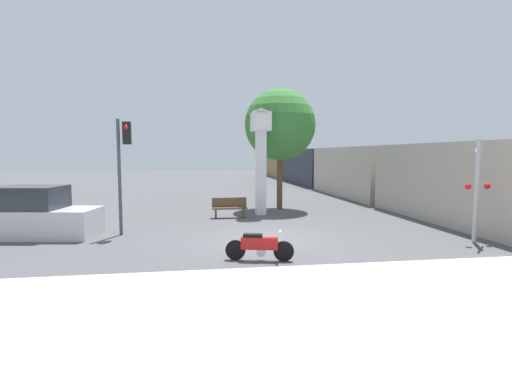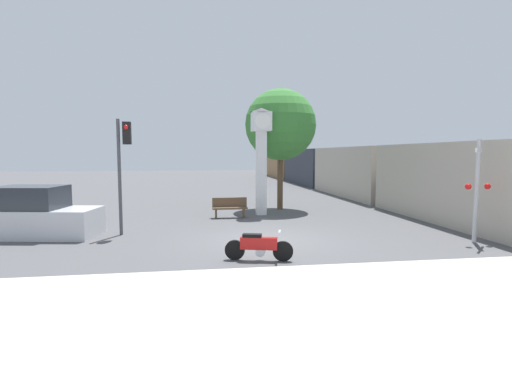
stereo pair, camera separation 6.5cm
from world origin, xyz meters
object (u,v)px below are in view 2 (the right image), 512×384
Objects in this scene: parked_car at (35,216)px; bench at (230,207)px; railroad_crossing_signal at (477,186)px; street_tree at (280,125)px; motorcycle at (259,246)px; clock_tower at (261,145)px; traffic_light at (123,156)px; freight_train at (330,169)px.

bench is at bearing 33.43° from parked_car.
railroad_crossing_signal is at bearing -40.19° from bench.
street_tree is 12.13m from parked_car.
railroad_crossing_signal is 15.18m from parked_car.
street_tree reaches higher than motorcycle.
clock_tower is 0.81× the size of street_tree.
traffic_light reaches higher than parked_car.
clock_tower is 1.23× the size of traffic_light.
bench is at bearing -139.61° from street_tree.
motorcycle is 6.47m from traffic_light.
traffic_light is (-5.68, -4.08, -0.48)m from clock_tower.
bench is at bearing 139.81° from railroad_crossing_signal.
railroad_crossing_signal is at bearing -14.68° from traffic_light.
railroad_crossing_signal reaches higher than parked_car.
freight_train is 10.80× the size of traffic_light.
clock_tower reaches higher than freight_train.
parked_car is (-7.20, -3.17, 0.26)m from bench.
clock_tower reaches higher than bench.
clock_tower is 3.35m from bench.
traffic_light is at bearing 6.39° from parked_car.
traffic_light is 0.66× the size of street_tree.
parked_car is (-16.90, -17.38, -0.95)m from freight_train.
freight_train is at bearing 58.92° from clock_tower.
clock_tower is 7.01m from traffic_light.
railroad_crossing_signal is (6.00, -7.14, -1.48)m from clock_tower.
traffic_light is at bearing -140.23° from street_tree.
street_tree is at bearing 38.81° from parked_car.
motorcycle is 7.67m from railroad_crossing_signal.
freight_train is at bearing 81.19° from motorcycle.
freight_train is 24.26m from parked_car.
freight_train is 13.23× the size of railroad_crossing_signal.
clock_tower is (1.44, 8.30, 2.95)m from motorcycle.
traffic_light is 1.23× the size of railroad_crossing_signal.
parked_car reaches higher than motorcycle.
freight_train is 22.36m from traffic_light.
freight_train is at bearing 51.84° from traffic_light.
bench reaches higher than motorcycle.
railroad_crossing_signal is at bearing 23.77° from motorcycle.
motorcycle is 0.44× the size of traffic_light.
traffic_light is 3.76m from parked_car.
street_tree reaches higher than traffic_light.
clock_tower is 3.19× the size of bench.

